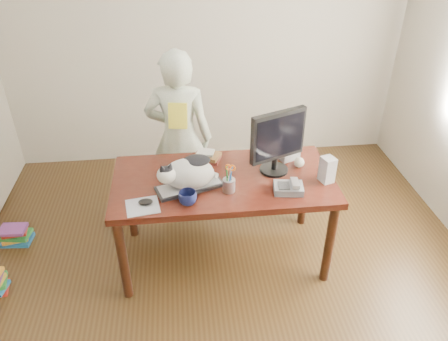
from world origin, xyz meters
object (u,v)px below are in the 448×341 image
(cat, at_px, (187,173))
(person, at_px, (179,138))
(phone, at_px, (289,188))
(book_stack, at_px, (207,157))
(desk, at_px, (222,189))
(speaker, at_px, (327,170))
(coffee_mug, at_px, (188,198))
(calculator, at_px, (285,152))
(baseball, at_px, (299,162))
(keyboard, at_px, (189,186))
(mouse, at_px, (146,202))
(monitor, at_px, (278,139))
(book_pile_b, at_px, (16,235))
(pen_cup, at_px, (229,184))

(cat, bearing_deg, person, 75.10)
(phone, bearing_deg, book_stack, 146.32)
(desk, bearing_deg, speaker, -14.53)
(coffee_mug, distance_m, calculator, 0.96)
(coffee_mug, xyz_separation_m, phone, (0.70, 0.07, -0.02))
(baseball, height_order, calculator, baseball)
(book_stack, distance_m, person, 0.41)
(keyboard, height_order, mouse, mouse)
(monitor, relative_size, book_pile_b, 1.89)
(coffee_mug, xyz_separation_m, book_stack, (0.17, 0.54, -0.02))
(book_stack, xyz_separation_m, book_pile_b, (-1.62, 0.08, -0.71))
(speaker, xyz_separation_m, book_stack, (-0.83, 0.38, -0.06))
(mouse, xyz_separation_m, calculator, (1.06, 0.53, 0.01))
(keyboard, height_order, book_pile_b, keyboard)
(monitor, xyz_separation_m, speaker, (0.34, -0.16, -0.18))
(baseball, height_order, person, person)
(phone, height_order, calculator, phone)
(desk, xyz_separation_m, calculator, (0.51, 0.19, 0.18))
(speaker, xyz_separation_m, calculator, (-0.22, 0.38, -0.07))
(desk, relative_size, calculator, 6.36)
(coffee_mug, bearing_deg, book_pile_b, 156.63)
(mouse, relative_size, book_pile_b, 0.41)
(cat, distance_m, coffee_mug, 0.20)
(book_pile_b, bearing_deg, coffee_mug, -23.37)
(monitor, xyz_separation_m, phone, (0.04, -0.26, -0.24))
(monitor, bearing_deg, book_pile_b, 149.47)
(phone, distance_m, speaker, 0.32)
(mouse, bearing_deg, speaker, -2.63)
(person, distance_m, book_pile_b, 1.60)
(phone, height_order, speaker, speaker)
(coffee_mug, height_order, baseball, coffee_mug)
(monitor, bearing_deg, calculator, 39.47)
(cat, bearing_deg, phone, -26.83)
(coffee_mug, bearing_deg, calculator, 35.09)
(desk, distance_m, coffee_mug, 0.49)
(keyboard, relative_size, coffee_mug, 4.07)
(phone, height_order, book_pile_b, phone)
(monitor, bearing_deg, cat, 170.42)
(mouse, height_order, calculator, calculator)
(pen_cup, height_order, phone, pen_cup)
(desk, distance_m, mouse, 0.66)
(phone, xyz_separation_m, calculator, (0.08, 0.48, -0.00))
(monitor, height_order, coffee_mug, monitor)
(desk, xyz_separation_m, keyboard, (-0.25, -0.17, 0.16))
(mouse, xyz_separation_m, speaker, (1.28, 0.14, 0.07))
(keyboard, xyz_separation_m, book_stack, (0.15, 0.36, 0.02))
(calculator, xyz_separation_m, book_pile_b, (-2.24, 0.08, -0.71))
(calculator, bearing_deg, phone, -123.57)
(pen_cup, relative_size, mouse, 2.07)
(speaker, bearing_deg, cat, 160.60)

